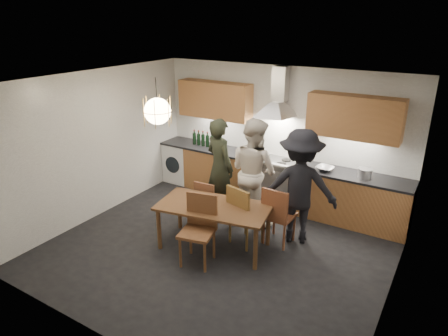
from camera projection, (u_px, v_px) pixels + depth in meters
The scene contains 17 objects.
ground at pixel (218, 248), 6.30m from camera, with size 5.00×5.00×0.00m, color black.
room_shell at pixel (218, 145), 5.69m from camera, with size 5.02×4.52×2.61m.
counter_run at pixel (273, 181), 7.68m from camera, with size 5.00×0.62×0.90m.
range_stove at pixel (272, 182), 7.69m from camera, with size 0.90×0.60×0.92m.
wall_fixtures at pixel (278, 107), 7.27m from camera, with size 4.30×0.54×1.10m.
pendant_lamp at pixel (157, 111), 5.95m from camera, with size 0.43×0.43×0.70m.
dining_table at pixel (214, 210), 6.12m from camera, with size 1.84×1.15×0.72m.
chair_back_left at pixel (207, 201), 6.81m from camera, with size 0.40×0.40×0.84m.
chair_back_mid at pixel (243, 212), 6.20m from camera, with size 0.55×0.55×1.01m.
chair_back_right at pixel (277, 213), 6.21m from camera, with size 0.47×0.47×0.98m.
chair_front at pixel (199, 224), 5.81m from camera, with size 0.56×0.56×1.04m.
person_left at pixel (220, 167), 7.15m from camera, with size 0.65×0.43×1.79m, color black.
person_mid at pixel (254, 171), 6.86m from camera, with size 0.91×0.71×1.86m, color beige.
person_right at pixel (299, 187), 6.24m from camera, with size 1.20×0.69×1.86m, color black.
mixing_bowl at pixel (325, 169), 6.96m from camera, with size 0.30×0.30×0.07m, color silver.
stock_pot at pixel (365, 173), 6.63m from camera, with size 0.22×0.22×0.16m, color silver.
wine_bottles at pixel (207, 139), 8.19m from camera, with size 0.73×0.07×0.31m.
Camera 1 is at (2.90, -4.59, 3.44)m, focal length 32.00 mm.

